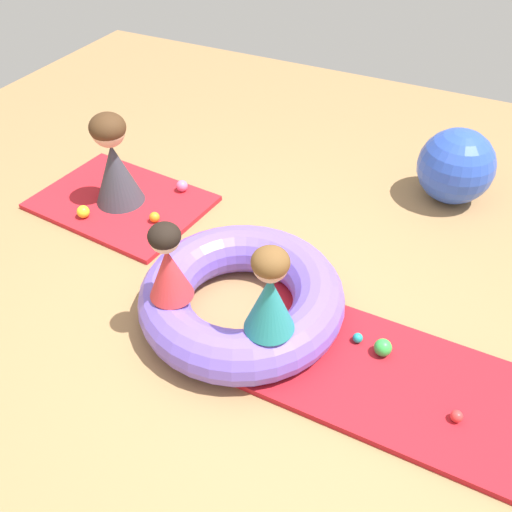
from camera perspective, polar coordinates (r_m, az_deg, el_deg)
name	(u,v)px	position (r m, az deg, el deg)	size (l,w,h in m)	color
ground_plane	(247,323)	(3.52, -0.90, -6.78)	(8.00, 8.00, 0.00)	#9E7549
gym_mat_near_right	(385,378)	(3.30, 12.97, -12.02)	(1.75, 0.85, 0.04)	#B21923
gym_mat_near_left	(122,202)	(4.60, -13.51, 5.33)	(1.30, 0.93, 0.04)	red
inflatable_cushion	(242,297)	(3.45, -1.47, -4.23)	(1.27, 1.27, 0.32)	#7056D1
child_in_red	(168,262)	(3.12, -8.95, -0.65)	(0.30, 0.30, 0.50)	red
child_in_teal	(270,292)	(2.88, 1.42, -3.66)	(0.28, 0.28, 0.54)	teal
adult_seated	(114,161)	(4.40, -14.27, 9.38)	(0.46, 0.46, 0.74)	#383842
play_ball_teal	(358,338)	(3.40, 10.30, -8.19)	(0.06, 0.06, 0.06)	teal
play_ball_green	(383,347)	(3.35, 12.78, -9.06)	(0.10, 0.10, 0.10)	green
play_ball_orange	(154,217)	(4.28, -10.28, 3.91)	(0.08, 0.08, 0.08)	orange
play_ball_red	(457,416)	(3.19, 19.73, -15.09)	(0.06, 0.06, 0.06)	red
play_ball_yellow	(83,212)	(4.45, -17.16, 4.33)	(0.10, 0.10, 0.10)	yellow
play_ball_blue	(320,323)	(3.45, 6.53, -6.74)	(0.07, 0.07, 0.07)	blue
play_ball_pink	(182,186)	(4.59, -7.54, 7.09)	(0.09, 0.09, 0.09)	pink
exercise_ball_large	(456,166)	(4.67, 19.66, 8.59)	(0.59, 0.59, 0.59)	blue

